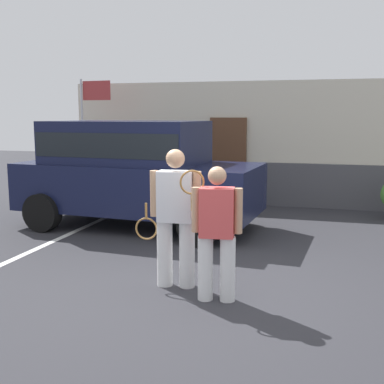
{
  "coord_description": "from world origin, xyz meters",
  "views": [
    {
      "loc": [
        1.53,
        -5.59,
        2.17
      ],
      "look_at": [
        -0.41,
        1.2,
        1.05
      ],
      "focal_mm": 45.78,
      "sensor_mm": 36.0,
      "label": 1
    }
  ],
  "objects_px": {
    "tennis_player_man": "(175,217)",
    "parked_suv": "(134,168)",
    "flag_pole": "(89,118)",
    "tennis_player_woman": "(216,231)"
  },
  "relations": [
    {
      "from": "tennis_player_man",
      "to": "parked_suv",
      "type": "bearing_deg",
      "value": -64.51
    },
    {
      "from": "tennis_player_woman",
      "to": "flag_pole",
      "type": "xyz_separation_m",
      "value": [
        -4.38,
        5.35,
        1.25
      ]
    },
    {
      "from": "parked_suv",
      "to": "tennis_player_woman",
      "type": "xyz_separation_m",
      "value": [
        2.41,
        -3.32,
        -0.31
      ]
    },
    {
      "from": "flag_pole",
      "to": "tennis_player_man",
      "type": "bearing_deg",
      "value": -53.04
    },
    {
      "from": "tennis_player_man",
      "to": "tennis_player_woman",
      "type": "bearing_deg",
      "value": 145.88
    },
    {
      "from": "tennis_player_man",
      "to": "tennis_player_woman",
      "type": "height_order",
      "value": "tennis_player_man"
    },
    {
      "from": "parked_suv",
      "to": "tennis_player_man",
      "type": "bearing_deg",
      "value": -54.93
    },
    {
      "from": "tennis_player_man",
      "to": "flag_pole",
      "type": "height_order",
      "value": "flag_pole"
    },
    {
      "from": "parked_suv",
      "to": "flag_pole",
      "type": "bearing_deg",
      "value": 138.28
    },
    {
      "from": "parked_suv",
      "to": "tennis_player_woman",
      "type": "relative_size",
      "value": 2.97
    }
  ]
}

